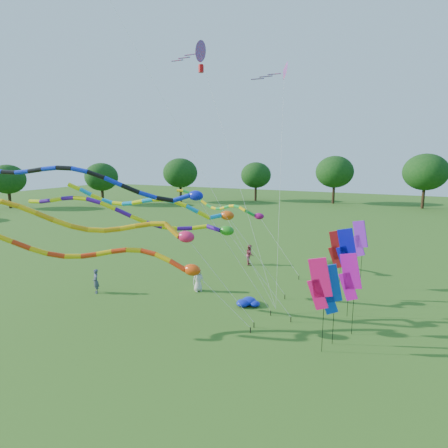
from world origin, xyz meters
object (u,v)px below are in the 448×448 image
at_px(blue_nylon_heap, 247,302).
at_px(person_b, 96,281).
at_px(tube_kite_orange, 105,224).
at_px(person_a, 198,280).
at_px(tube_kite_red, 111,255).
at_px(person_c, 250,255).

bearing_deg(blue_nylon_heap, person_b, -166.64).
xyz_separation_m(tube_kite_orange, person_a, (1.64, 6.57, -4.75)).
distance_m(blue_nylon_heap, person_b, 10.05).
xyz_separation_m(tube_kite_orange, person_b, (-4.30, 3.41, -4.73)).
bearing_deg(tube_kite_red, tube_kite_orange, 131.83).
relative_size(tube_kite_orange, blue_nylon_heap, 8.98).
height_order(blue_nylon_heap, person_a, person_a).
bearing_deg(tube_kite_orange, person_b, 118.12).
height_order(blue_nylon_heap, person_b, person_b).
bearing_deg(person_a, person_c, 32.90).
bearing_deg(person_c, tube_kite_red, 146.98).
height_order(tube_kite_orange, person_a, tube_kite_orange).
relative_size(tube_kite_orange, person_c, 7.88).
height_order(tube_kite_red, tube_kite_orange, tube_kite_orange).
xyz_separation_m(tube_kite_orange, blue_nylon_heap, (5.45, 5.73, -5.36)).
relative_size(tube_kite_red, blue_nylon_heap, 8.65).
bearing_deg(tube_kite_orange, person_a, 52.52).
xyz_separation_m(tube_kite_red, blue_nylon_heap, (5.06, 5.92, -3.80)).
relative_size(person_a, person_b, 0.98).
bearing_deg(person_c, person_b, 122.49).
bearing_deg(tube_kite_orange, blue_nylon_heap, 22.96).
bearing_deg(tube_kite_red, person_c, 59.51).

